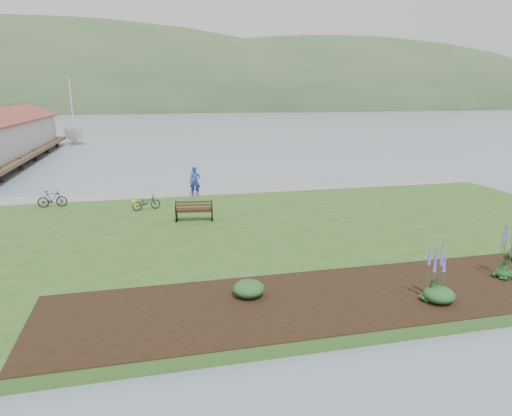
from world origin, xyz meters
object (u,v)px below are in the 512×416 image
Objects in this scene: person at (195,179)px; sailboat at (75,144)px; park_bench at (194,210)px; bicycle_a at (146,203)px.

sailboat is at bearing 114.42° from person.
park_bench is at bearing -90.35° from sailboat.
person is 4.11m from bicycle_a.
park_bench is 1.23× the size of bicycle_a.
person is (0.65, 5.67, 0.52)m from park_bench.
bicycle_a is at bearing -130.42° from person.
park_bench is 5.73m from person.
park_bench is 45.18m from sailboat.
sailboat reaches higher than person.
bicycle_a is at bearing -92.41° from sailboat.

